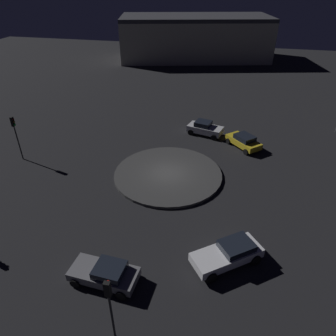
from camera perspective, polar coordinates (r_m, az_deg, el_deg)
name	(u,v)px	position (r m, az deg, el deg)	size (l,w,h in m)	color
ground_plane	(168,175)	(28.38, 0.00, -1.30)	(117.79, 117.79, 0.00)	black
roundabout_island	(168,174)	(28.32, 0.00, -1.10)	(9.73, 9.73, 0.25)	#383838
car_yellow	(244,141)	(33.57, 13.66, 4.83)	(3.95, 3.87, 1.39)	gold
car_grey	(105,273)	(19.73, -11.38, -18.31)	(2.20, 4.14, 1.32)	slate
car_white	(229,253)	(20.63, 11.01, -15.04)	(4.12, 4.65, 1.41)	white
car_silver	(205,128)	(35.52, 6.72, 7.25)	(2.76, 4.15, 1.54)	silver
traffic_light_east	(109,299)	(15.75, -10.65, -22.52)	(0.36, 0.31, 4.22)	#2D2D2D
traffic_light_south	(15,130)	(32.63, -26.14, 6.25)	(0.30, 0.36, 4.44)	#2D2D2D
store_building	(195,38)	(69.36, 4.95, 22.63)	(18.90, 31.57, 8.21)	#ADA893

